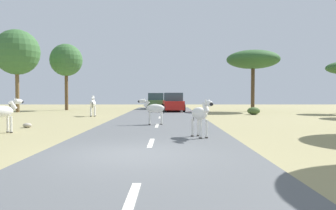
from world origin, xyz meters
TOP-DOWN VIEW (x-y plane):
  - ground_plane at (0.00, 0.00)m, footprint 90.00×90.00m
  - road at (0.41, 0.00)m, footprint 6.00×64.00m
  - lane_markings at (0.41, -1.00)m, footprint 0.16×56.00m
  - zebra_0 at (2.17, 3.36)m, footprint 0.82×1.46m
  - zebra_1 at (0.22, 8.69)m, footprint 1.49×0.43m
  - zebra_2 at (-5.98, 5.12)m, footprint 1.12×1.41m
  - zebra_3 at (-4.68, 16.13)m, footprint 0.62×1.66m
  - car_0 at (-0.36, 27.86)m, footprint 2.10×4.38m
  - car_1 at (1.45, 22.55)m, footprint 2.20×4.43m
  - tree_0 at (-9.62, 25.87)m, footprint 3.34×3.34m
  - tree_3 at (9.10, 23.05)m, footprint 5.02×5.02m
  - tree_5 at (-12.91, 21.81)m, footprint 4.14×4.14m
  - bush_1 at (7.92, 18.09)m, footprint 1.02×0.91m
  - rock_1 at (-6.00, 7.53)m, footprint 0.43×0.38m

SIDE VIEW (x-z plane):
  - ground_plane at x=0.00m, z-range 0.00..0.00m
  - road at x=0.41m, z-range 0.00..0.05m
  - lane_markings at x=0.41m, z-range 0.05..0.06m
  - rock_1 at x=-6.00m, z-range 0.00..0.23m
  - bush_1 at x=7.92m, z-range 0.00..0.61m
  - car_0 at x=-0.36m, z-range -0.02..1.72m
  - car_1 at x=1.45m, z-range -0.02..1.72m
  - zebra_1 at x=0.22m, z-range 0.19..1.59m
  - zebra_2 at x=-5.98m, z-range 0.15..1.66m
  - zebra_0 at x=2.17m, z-range 0.19..1.64m
  - zebra_3 at x=-4.68m, z-range 0.15..1.73m
  - tree_3 at x=9.10m, z-range 2.02..7.87m
  - tree_0 at x=-9.62m, z-range 1.73..8.62m
  - tree_5 at x=-12.91m, z-range 1.70..9.28m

